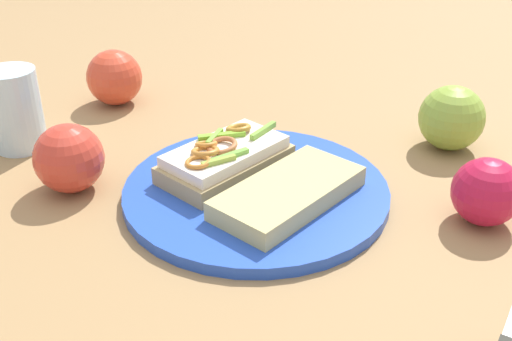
# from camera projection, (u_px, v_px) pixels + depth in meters

# --- Properties ---
(ground_plane) EXTENTS (2.00, 2.00, 0.00)m
(ground_plane) POSITION_uv_depth(u_px,v_px,m) (256.00, 196.00, 0.70)
(ground_plane) COLOR #977348
(ground_plane) RESTS_ON ground
(plate) EXTENTS (0.30, 0.30, 0.01)m
(plate) POSITION_uv_depth(u_px,v_px,m) (256.00, 191.00, 0.70)
(plate) COLOR blue
(plate) RESTS_ON ground_plane
(sandwich) EXTENTS (0.16, 0.17, 0.05)m
(sandwich) POSITION_uv_depth(u_px,v_px,m) (225.00, 158.00, 0.71)
(sandwich) COLOR tan
(sandwich) RESTS_ON plate
(bread_slice_side) EXTENTS (0.16, 0.19, 0.02)m
(bread_slice_side) POSITION_uv_depth(u_px,v_px,m) (289.00, 193.00, 0.66)
(bread_slice_side) COLOR tan
(bread_slice_side) RESTS_ON plate
(apple_0) EXTENTS (0.11, 0.11, 0.08)m
(apple_0) POSITION_uv_depth(u_px,v_px,m) (452.00, 118.00, 0.79)
(apple_0) COLOR #89A838
(apple_0) RESTS_ON ground_plane
(apple_1) EXTENTS (0.11, 0.11, 0.08)m
(apple_1) POSITION_uv_depth(u_px,v_px,m) (114.00, 77.00, 0.91)
(apple_1) COLOR #CE4027
(apple_1) RESTS_ON ground_plane
(apple_2) EXTENTS (0.08, 0.08, 0.07)m
(apple_2) POSITION_uv_depth(u_px,v_px,m) (486.00, 192.00, 0.64)
(apple_2) COLOR #BA1637
(apple_2) RESTS_ON ground_plane
(apple_3) EXTENTS (0.11, 0.11, 0.08)m
(apple_3) POSITION_uv_depth(u_px,v_px,m) (69.00, 158.00, 0.70)
(apple_3) COLOR red
(apple_3) RESTS_ON ground_plane
(drinking_glass) EXTENTS (0.07, 0.07, 0.10)m
(drinking_glass) POSITION_uv_depth(u_px,v_px,m) (15.00, 110.00, 0.78)
(drinking_glass) COLOR silver
(drinking_glass) RESTS_ON ground_plane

